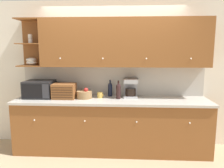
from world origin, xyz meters
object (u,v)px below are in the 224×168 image
object	(u,v)px
mug	(100,95)
second_wine_bottle	(110,89)
bread_box	(64,91)
coffee_maker	(131,88)
fruit_basket	(84,94)
wine_bottle	(118,90)
microwave	(40,89)

from	to	relation	value
mug	second_wine_bottle	world-z (taller)	second_wine_bottle
bread_box	coffee_maker	world-z (taller)	coffee_maker
fruit_basket	second_wine_bottle	world-z (taller)	second_wine_bottle
wine_bottle	coffee_maker	size ratio (longest dim) A/B	0.97
second_wine_bottle	wine_bottle	bearing A→B (deg)	-50.09
bread_box	second_wine_bottle	bearing A→B (deg)	15.60
bread_box	mug	xyz separation A→B (m)	(0.61, 0.07, -0.08)
coffee_maker	mug	bearing A→B (deg)	-167.57
fruit_basket	wine_bottle	bearing A→B (deg)	0.15
bread_box	coffee_maker	distance (m)	1.16
mug	microwave	bearing A→B (deg)	-179.49
coffee_maker	fruit_basket	bearing A→B (deg)	-168.66
fruit_basket	coffee_maker	xyz separation A→B (m)	(0.80, 0.16, 0.10)
bread_box	second_wine_bottle	distance (m)	0.81
wine_bottle	coffee_maker	distance (m)	0.26
wine_bottle	microwave	bearing A→B (deg)	178.68
fruit_basket	coffee_maker	world-z (taller)	coffee_maker
mug	coffee_maker	distance (m)	0.56
second_wine_bottle	coffee_maker	world-z (taller)	coffee_maker
microwave	mug	world-z (taller)	microwave
fruit_basket	second_wine_bottle	distance (m)	0.48
bread_box	fruit_basket	distance (m)	0.35
microwave	second_wine_bottle	xyz separation A→B (m)	(1.23, 0.15, -0.01)
second_wine_bottle	coffee_maker	bearing A→B (deg)	-3.92
mug	wine_bottle	distance (m)	0.34
mug	second_wine_bottle	xyz separation A→B (m)	(0.17, 0.14, 0.08)
second_wine_bottle	wine_bottle	size ratio (longest dim) A/B	0.94
bread_box	fruit_basket	bearing A→B (deg)	5.29
microwave	bread_box	bearing A→B (deg)	-8.13
mug	coffee_maker	world-z (taller)	coffee_maker
second_wine_bottle	mug	bearing A→B (deg)	-139.59
bread_box	second_wine_bottle	world-z (taller)	second_wine_bottle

